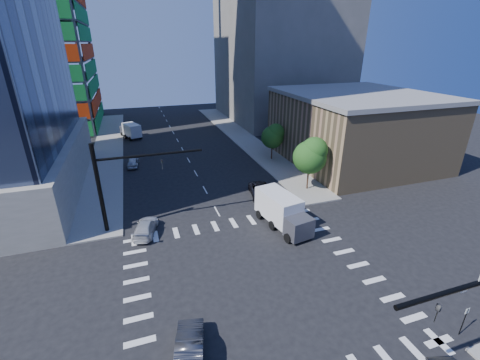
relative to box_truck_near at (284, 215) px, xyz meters
name	(u,v)px	position (x,y,z in m)	size (l,w,h in m)	color
ground	(255,280)	(-5.58, -6.55, -1.49)	(160.00, 160.00, 0.00)	black
road_markings	(255,280)	(-5.58, -6.55, -1.48)	(20.00, 20.00, 0.01)	silver
sidewalk_ne	(242,137)	(6.92, 33.45, -1.41)	(5.00, 60.00, 0.15)	gray
sidewalk_nw	(108,149)	(-18.08, 33.45, -1.41)	(5.00, 60.00, 0.15)	gray
construction_building	(10,2)	(-33.00, 55.38, 23.13)	(25.16, 34.50, 70.60)	gray
commercial_building	(355,127)	(19.42, 15.45, 3.83)	(20.50, 22.50, 10.60)	#907854
bg_building_ne	(279,58)	(21.42, 48.45, 12.51)	(24.00, 30.00, 28.00)	#64605A
signal_mast_nw	(115,179)	(-15.58, 4.95, 4.01)	(10.20, 0.40, 9.00)	black
tree_south	(311,155)	(7.05, 7.35, 3.20)	(4.16, 4.16, 6.82)	#382316
tree_north	(273,136)	(7.35, 19.35, 2.50)	(3.54, 3.52, 5.78)	#382316
no_parking_sign	(465,318)	(5.12, -15.55, -0.10)	(0.30, 0.06, 2.20)	black
car_nb_far	(261,191)	(0.48, 7.46, -0.78)	(2.33, 5.06, 1.41)	black
car_sb_near	(146,227)	(-13.38, 3.36, -0.81)	(1.88, 4.63, 1.34)	silver
car_sb_mid	(133,162)	(-14.08, 23.28, -0.80)	(1.61, 3.99, 1.36)	silver
car_sb_cross	(190,349)	(-11.75, -11.72, -0.71)	(1.63, 4.68, 1.54)	#48474C
box_truck_near	(284,215)	(0.00, 0.00, 0.00)	(3.77, 6.77, 3.36)	black
box_truck_far	(130,131)	(-14.08, 40.44, -0.21)	(4.14, 5.95, 2.87)	black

